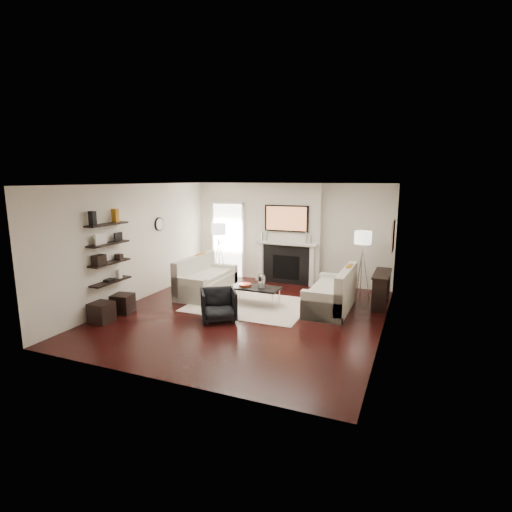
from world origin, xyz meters
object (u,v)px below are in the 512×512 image
at_px(armchair, 219,303).
at_px(ottoman_near, 123,303).
at_px(loveseat_left_base, 207,286).
at_px(lamp_right_shade, 363,238).
at_px(lamp_left_shade, 219,229).
at_px(loveseat_right_base, 330,300).
at_px(coffee_table, 255,288).

xyz_separation_m(armchair, ottoman_near, (-2.11, -0.37, -0.15)).
bearing_deg(loveseat_left_base, lamp_right_shade, 18.94).
bearing_deg(lamp_left_shade, loveseat_left_base, -75.31).
distance_m(loveseat_right_base, ottoman_near, 4.47).
xyz_separation_m(loveseat_left_base, armchair, (1.13, -1.52, 0.14)).
bearing_deg(lamp_left_shade, ottoman_near, -100.79).
height_order(lamp_left_shade, ottoman_near, lamp_left_shade).
distance_m(loveseat_right_base, coffee_table, 1.67).
xyz_separation_m(armchair, lamp_right_shade, (2.41, 2.74, 1.10)).
bearing_deg(lamp_left_shade, coffee_table, -43.43).
relative_size(coffee_table, lamp_left_shade, 2.75).
height_order(loveseat_left_base, lamp_right_shade, lamp_right_shade).
relative_size(loveseat_left_base, armchair, 2.60).
relative_size(loveseat_right_base, lamp_left_shade, 4.50).
height_order(coffee_table, armchair, armchair).
distance_m(lamp_left_shade, ottoman_near, 3.54).
height_order(loveseat_left_base, ottoman_near, loveseat_left_base).
height_order(loveseat_right_base, armchair, armchair).
bearing_deg(armchair, lamp_left_shade, 83.59).
relative_size(armchair, lamp_right_shade, 1.73).
distance_m(coffee_table, lamp_right_shade, 2.82).
height_order(loveseat_right_base, coffee_table, same).
bearing_deg(armchair, loveseat_right_base, 4.83).
height_order(loveseat_left_base, armchair, armchair).
distance_m(loveseat_right_base, lamp_right_shade, 1.79).
relative_size(coffee_table, armchair, 1.59).
height_order(armchair, ottoman_near, armchair).
xyz_separation_m(loveseat_right_base, ottoman_near, (-4.04, -1.91, -0.01)).
bearing_deg(lamp_left_shade, loveseat_right_base, -21.43).
relative_size(lamp_left_shade, lamp_right_shade, 1.00).
xyz_separation_m(loveseat_right_base, lamp_right_shade, (0.48, 1.20, 1.24)).
height_order(coffee_table, lamp_left_shade, lamp_left_shade).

